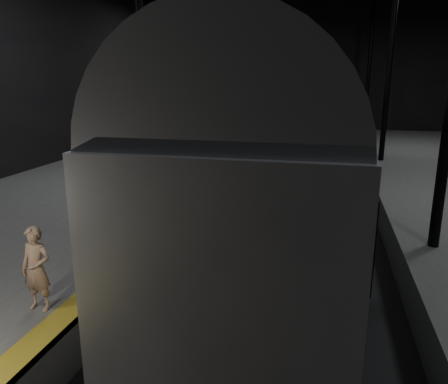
% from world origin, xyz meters
% --- Properties ---
extents(ground, '(44.00, 44.00, 0.00)m').
position_xyz_m(ground, '(0.00, 0.00, 0.00)').
color(ground, black).
rests_on(ground, ground).
extents(platform_left, '(9.00, 43.80, 1.00)m').
position_xyz_m(platform_left, '(-7.50, 0.00, 0.50)').
color(platform_left, '#52524F').
rests_on(platform_left, ground).
extents(tactile_strip, '(0.50, 43.80, 0.01)m').
position_xyz_m(tactile_strip, '(-3.25, 0.00, 1.00)').
color(tactile_strip, olive).
rests_on(tactile_strip, platform_left).
extents(track, '(2.40, 43.00, 0.24)m').
position_xyz_m(track, '(0.00, 0.00, 0.07)').
color(track, '#3F3328').
rests_on(track, ground).
extents(train, '(3.19, 21.30, 5.69)m').
position_xyz_m(train, '(-0.00, -0.56, 3.18)').
color(train, '#A0A2A8').
rests_on(train, ground).
extents(woman, '(0.59, 0.40, 1.56)m').
position_xyz_m(woman, '(-3.80, -8.94, 1.78)').
color(woman, tan).
rests_on(woman, platform_left).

